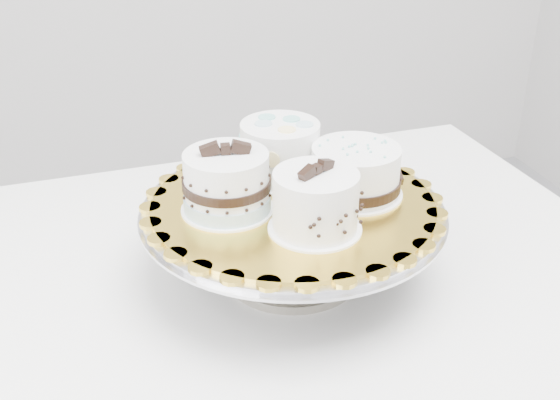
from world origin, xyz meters
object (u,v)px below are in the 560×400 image
object	(u,v)px
cake_stand	(293,228)
cake_board	(293,203)
cake_dots	(280,150)
table	(244,316)
cake_swirl	(315,203)
cake_banded	(227,185)
cake_ribbon	(356,173)

from	to	relation	value
cake_stand	cake_board	world-z (taller)	cake_board
cake_stand	cake_dots	distance (m)	0.11
table	cake_dots	distance (m)	0.25
table	cake_dots	bearing A→B (deg)	25.22
cake_swirl	cake_dots	xyz separation A→B (m)	(0.00, 0.15, 0.00)
cake_stand	cake_banded	xyz separation A→B (m)	(-0.09, 0.00, 0.08)
cake_dots	cake_ribbon	size ratio (longest dim) A/B	0.96
cake_board	cake_swirl	distance (m)	0.09
cake_swirl	table	bearing A→B (deg)	88.34
table	cake_banded	xyz separation A→B (m)	(-0.03, -0.04, 0.24)
table	cake_dots	xyz separation A→B (m)	(0.06, 0.03, 0.24)
cake_board	cake_swirl	world-z (taller)	cake_swirl
cake_banded	table	bearing A→B (deg)	63.34
cake_banded	cake_swirl	bearing A→B (deg)	-33.19
cake_banded	cake_dots	bearing A→B (deg)	46.23
cake_stand	cake_swirl	distance (m)	0.11
cake_swirl	cake_ribbon	distance (m)	0.11
cake_board	cake_dots	xyz separation A→B (m)	(0.01, 0.08, 0.04)
cake_banded	cake_dots	distance (m)	0.12
cake_banded	cake_ribbon	distance (m)	0.17
table	cake_ribbon	bearing A→B (deg)	-19.02
cake_ribbon	cake_dots	bearing A→B (deg)	144.32
cake_stand	cake_swirl	size ratio (longest dim) A/B	2.87
table	cake_stand	world-z (taller)	cake_stand
cake_stand	cake_dots	xyz separation A→B (m)	(0.01, 0.08, 0.08)
cake_stand	cake_ribbon	world-z (taller)	cake_ribbon
cake_board	cake_banded	distance (m)	0.09
cake_ribbon	cake_board	bearing A→B (deg)	-173.59
table	cake_banded	size ratio (longest dim) A/B	9.50
cake_board	cake_banded	size ratio (longest dim) A/B	3.08
table	cake_stand	bearing A→B (deg)	-37.07
cake_board	cake_ribbon	world-z (taller)	cake_ribbon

